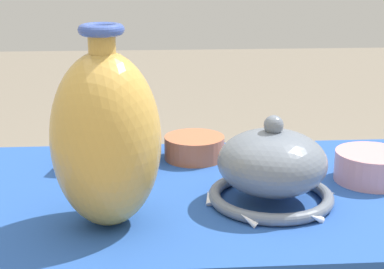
# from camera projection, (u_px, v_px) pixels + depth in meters

# --- Properties ---
(display_table) EXTENTS (1.12, 0.59, 0.79)m
(display_table) POSITION_uv_depth(u_px,v_px,m) (202.00, 239.00, 1.14)
(display_table) COLOR #38383D
(display_table) RESTS_ON ground_plane
(vase_tall_bulbous) EXTENTS (0.18, 0.18, 0.33)m
(vase_tall_bulbous) POSITION_uv_depth(u_px,v_px,m) (106.00, 138.00, 0.94)
(vase_tall_bulbous) COLOR gold
(vase_tall_bulbous) RESTS_ON display_table
(vase_dome_bell) EXTENTS (0.24, 0.23, 0.16)m
(vase_dome_bell) POSITION_uv_depth(u_px,v_px,m) (272.00, 169.00, 1.05)
(vase_dome_bell) COLOR slate
(vase_dome_bell) RESTS_ON display_table
(mosaic_tile_box) EXTENTS (0.17, 0.15, 0.09)m
(mosaic_tile_box) POSITION_uv_depth(u_px,v_px,m) (115.00, 144.00, 1.25)
(mosaic_tile_box) COLOR #232328
(mosaic_tile_box) RESTS_ON display_table
(pot_squat_rose) EXTENTS (0.14, 0.14, 0.06)m
(pot_squat_rose) POSITION_uv_depth(u_px,v_px,m) (371.00, 166.00, 1.16)
(pot_squat_rose) COLOR #D19399
(pot_squat_rose) RESTS_ON display_table
(pot_squat_terracotta) EXTENTS (0.13, 0.13, 0.05)m
(pot_squat_terracotta) POSITION_uv_depth(u_px,v_px,m) (195.00, 147.00, 1.29)
(pot_squat_terracotta) COLOR #BC6642
(pot_squat_terracotta) RESTS_ON display_table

